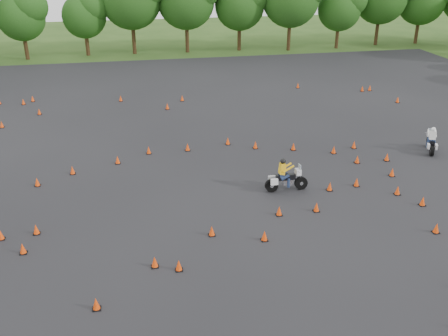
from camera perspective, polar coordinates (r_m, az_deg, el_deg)
name	(u,v)px	position (r m, az deg, el deg)	size (l,w,h in m)	color
ground	(241,227)	(22.91, 1.94, -6.78)	(140.00, 140.00, 0.00)	#2D5119
asphalt_pad	(217,173)	(28.11, -0.79, -0.58)	(62.00, 62.00, 0.00)	black
treeline	(207,17)	(55.28, -1.92, 16.83)	(87.27, 32.80, 10.80)	#204B15
traffic_cones	(217,173)	(27.57, -0.85, -0.58)	(36.89, 32.87, 0.45)	#FF460A
rider_yellow	(287,175)	(25.97, 7.22, -0.83)	(2.28, 0.70, 1.76)	yellow
rider_white	(432,139)	(33.35, 22.64, 3.09)	(2.12, 0.65, 1.64)	silver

